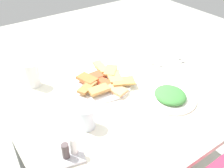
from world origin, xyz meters
TOP-DOWN VIEW (x-y plane):
  - dining_table at (0.00, 0.00)m, footprint 1.02×0.94m
  - pide_platter at (0.03, -0.11)m, footprint 0.31×0.32m
  - salad_plate_greens at (-0.16, 0.17)m, footprint 0.24×0.24m
  - soda_can at (0.31, -0.29)m, footprint 0.09×0.09m
  - drinking_glass at (0.24, 0.10)m, footprint 0.07×0.07m
  - paper_napkin at (-0.39, -0.07)m, footprint 0.14×0.14m
  - fork at (-0.39, -0.09)m, footprint 0.18×0.07m
  - spoon at (-0.39, -0.05)m, footprint 0.17×0.07m
  - condiment_caddy at (0.37, 0.20)m, footprint 0.11×0.11m

SIDE VIEW (x-z plane):
  - dining_table at x=0.00m, z-range 0.28..0.98m
  - paper_napkin at x=-0.39m, z-range 0.70..0.70m
  - fork at x=-0.39m, z-range 0.70..0.71m
  - spoon at x=-0.39m, z-range 0.70..0.71m
  - pide_platter at x=0.03m, z-range 0.69..0.74m
  - salad_plate_greens at x=-0.16m, z-range 0.69..0.74m
  - condiment_caddy at x=0.37m, z-range 0.68..0.77m
  - drinking_glass at x=0.24m, z-range 0.70..0.79m
  - soda_can at x=0.31m, z-range 0.70..0.82m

